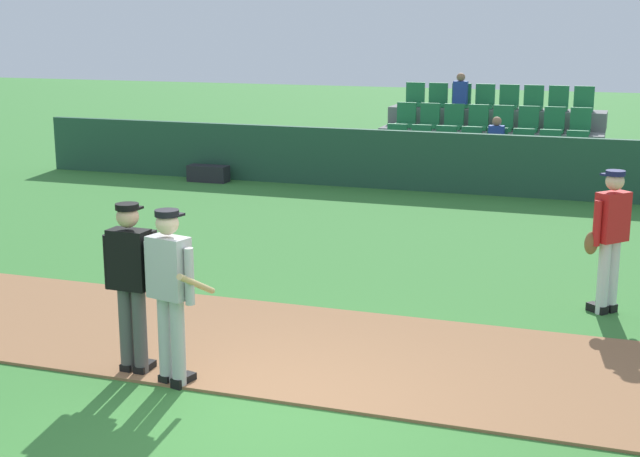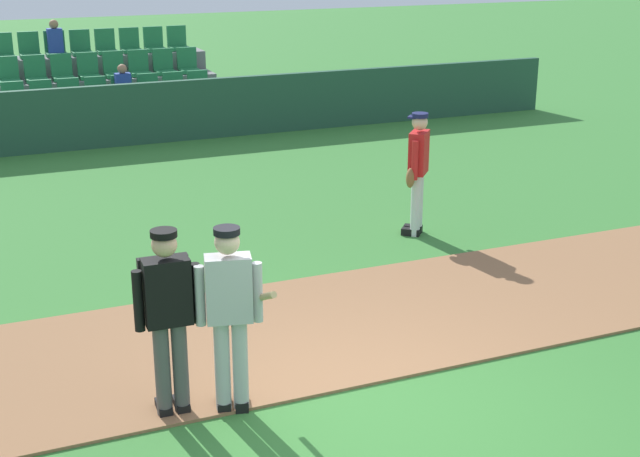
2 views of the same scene
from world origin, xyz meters
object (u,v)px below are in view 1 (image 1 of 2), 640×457
batter_grey_jersey (171,291)px  runner_red_jersey (610,236)px  equipment_bag (208,173)px  umpire_home_plate (132,278)px

batter_grey_jersey → runner_red_jersey: (3.91, 3.73, -0.01)m
runner_red_jersey → batter_grey_jersey: bearing=-136.4°
batter_grey_jersey → runner_red_jersey: 5.41m
batter_grey_jersey → equipment_bag: batter_grey_jersey is taller
batter_grey_jersey → umpire_home_plate: bearing=162.7°
umpire_home_plate → equipment_bag: (-4.17, 10.32, -0.82)m
umpire_home_plate → equipment_bag: umpire_home_plate is taller
runner_red_jersey → equipment_bag: 10.96m
batter_grey_jersey → umpire_home_plate: (-0.52, 0.16, 0.03)m
umpire_home_plate → runner_red_jersey: (4.43, 3.57, -0.04)m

